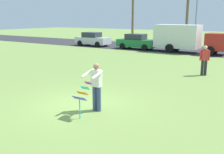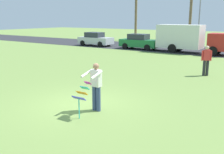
# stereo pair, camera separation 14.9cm
# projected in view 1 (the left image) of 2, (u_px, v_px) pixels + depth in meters

# --- Properties ---
(ground_plane) EXTENTS (120.00, 120.00, 0.00)m
(ground_plane) POSITION_uv_depth(u_px,v_px,m) (81.00, 104.00, 10.12)
(ground_plane) COLOR olive
(road_strip) EXTENTS (120.00, 8.00, 0.01)m
(road_strip) POSITION_uv_depth(u_px,v_px,m) (207.00, 51.00, 26.26)
(road_strip) COLOR #2D2D33
(road_strip) RESTS_ON ground
(person_kite_flyer) EXTENTS (0.54, 0.65, 1.73)m
(person_kite_flyer) POSITION_uv_depth(u_px,v_px,m) (96.00, 85.00, 9.20)
(person_kite_flyer) COLOR #384772
(person_kite_flyer) RESTS_ON ground
(kite_held) EXTENTS (0.52, 0.64, 1.18)m
(kite_held) POSITION_uv_depth(u_px,v_px,m) (83.00, 94.00, 8.62)
(kite_held) COLOR #D83399
(kite_held) RESTS_ON ground
(parked_car_silver) EXTENTS (4.21, 1.85, 1.60)m
(parked_car_silver) POSITION_uv_depth(u_px,v_px,m) (93.00, 39.00, 30.87)
(parked_car_silver) COLOR silver
(parked_car_silver) RESTS_ON ground
(parked_car_green) EXTENTS (4.21, 1.86, 1.60)m
(parked_car_green) POSITION_uv_depth(u_px,v_px,m) (137.00, 42.00, 27.73)
(parked_car_green) COLOR #1E7238
(parked_car_green) RESTS_ON ground
(parked_truck_red_cab) EXTENTS (6.73, 2.19, 2.62)m
(parked_truck_red_cab) POSITION_uv_depth(u_px,v_px,m) (186.00, 38.00, 24.80)
(parked_truck_red_cab) COLOR #B2231E
(parked_truck_red_cab) RESTS_ON ground
(streetlight_pole) EXTENTS (0.24, 1.65, 7.00)m
(streetlight_pole) POSITION_uv_depth(u_px,v_px,m) (197.00, 11.00, 30.97)
(streetlight_pole) COLOR #9E9EA3
(streetlight_pole) RESTS_ON ground
(person_walker_near) EXTENTS (0.52, 0.36, 1.73)m
(person_walker_near) POSITION_uv_depth(u_px,v_px,m) (204.00, 59.00, 14.97)
(person_walker_near) COLOR #26262B
(person_walker_near) RESTS_ON ground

